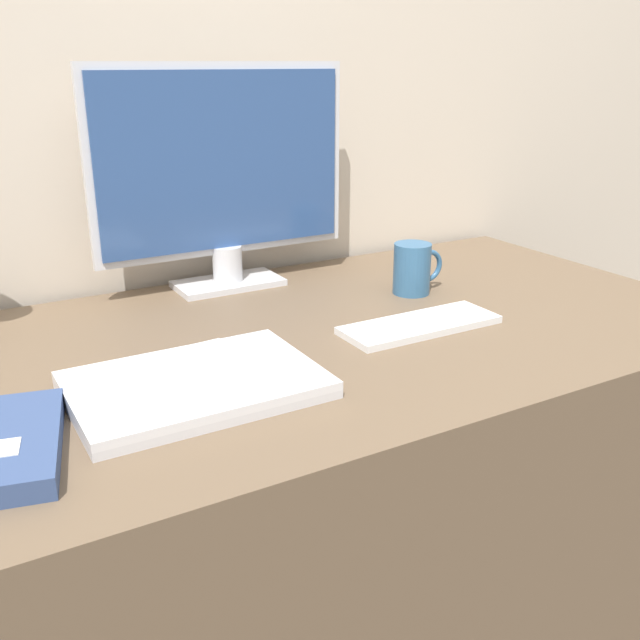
{
  "coord_description": "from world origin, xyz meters",
  "views": [
    {
      "loc": [
        -0.56,
        -0.81,
        1.15
      ],
      "look_at": [
        -0.06,
        0.05,
        0.79
      ],
      "focal_mm": 40.0,
      "sensor_mm": 36.0,
      "label": 1
    }
  ],
  "objects_px": {
    "keyboard": "(420,324)",
    "ereader": "(199,372)",
    "coffee_mug": "(413,268)",
    "laptop": "(196,385)",
    "monitor": "(223,174)"
  },
  "relations": [
    {
      "from": "monitor",
      "to": "ereader",
      "type": "height_order",
      "value": "monitor"
    },
    {
      "from": "ereader",
      "to": "laptop",
      "type": "bearing_deg",
      "value": -161.66
    },
    {
      "from": "monitor",
      "to": "ereader",
      "type": "xyz_separation_m",
      "value": [
        -0.22,
        -0.43,
        -0.19
      ]
    },
    {
      "from": "monitor",
      "to": "coffee_mug",
      "type": "distance_m",
      "value": 0.4
    },
    {
      "from": "keyboard",
      "to": "coffee_mug",
      "type": "xyz_separation_m",
      "value": [
        0.11,
        0.16,
        0.04
      ]
    },
    {
      "from": "laptop",
      "to": "ereader",
      "type": "xyz_separation_m",
      "value": [
        0.01,
        0.0,
        0.02
      ]
    },
    {
      "from": "laptop",
      "to": "keyboard",
      "type": "bearing_deg",
      "value": 6.43
    },
    {
      "from": "laptop",
      "to": "coffee_mug",
      "type": "xyz_separation_m",
      "value": [
        0.52,
        0.21,
        0.04
      ]
    },
    {
      "from": "keyboard",
      "to": "ereader",
      "type": "bearing_deg",
      "value": -173.78
    },
    {
      "from": "monitor",
      "to": "keyboard",
      "type": "bearing_deg",
      "value": -64.31
    },
    {
      "from": "monitor",
      "to": "laptop",
      "type": "bearing_deg",
      "value": -118.02
    },
    {
      "from": "monitor",
      "to": "keyboard",
      "type": "xyz_separation_m",
      "value": [
        0.19,
        -0.39,
        -0.21
      ]
    },
    {
      "from": "monitor",
      "to": "keyboard",
      "type": "distance_m",
      "value": 0.48
    },
    {
      "from": "keyboard",
      "to": "laptop",
      "type": "xyz_separation_m",
      "value": [
        -0.42,
        -0.05,
        0.01
      ]
    },
    {
      "from": "keyboard",
      "to": "ereader",
      "type": "distance_m",
      "value": 0.41
    }
  ]
}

